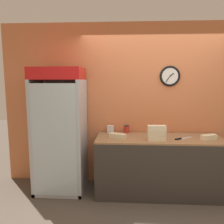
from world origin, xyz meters
TOP-DOWN VIEW (x-y plane):
  - wall_back at (0.00, 1.29)m, footprint 5.20×0.09m
  - prep_counter at (0.00, 0.89)m, footprint 1.94×0.69m
  - beverage_cooler at (-1.56, 0.97)m, footprint 0.77×0.64m
  - sandwich_stack_bottom at (-0.08, 0.70)m, footprint 0.27×0.13m
  - sandwich_stack_middle at (-0.08, 0.70)m, footprint 0.27×0.12m
  - sandwich_stack_top at (-0.08, 0.70)m, footprint 0.27×0.11m
  - sandwich_flat_left at (0.71, 0.80)m, footprint 0.25×0.18m
  - sandwich_flat_right at (-0.64, 0.80)m, footprint 0.27×0.17m
  - chefs_knife at (0.31, 0.82)m, footprint 0.32×0.23m
  - condiment_jar at (-0.51, 1.17)m, footprint 0.08×0.08m
  - napkin_dispenser at (-0.77, 1.17)m, footprint 0.11×0.09m

SIDE VIEW (x-z plane):
  - prep_counter at x=0.00m, z-range 0.00..0.89m
  - chefs_knife at x=0.31m, z-range 0.89..0.91m
  - sandwich_stack_bottom at x=-0.08m, z-range 0.89..0.97m
  - sandwich_flat_right at x=-0.64m, z-range 0.89..0.97m
  - sandwich_flat_left at x=0.71m, z-range 0.89..0.97m
  - napkin_dispenser at x=-0.77m, z-range 0.89..1.01m
  - condiment_jar at x=-0.51m, z-range 0.89..1.03m
  - sandwich_stack_middle at x=-0.08m, z-range 0.97..1.05m
  - beverage_cooler at x=-1.56m, z-range 0.09..2.04m
  - sandwich_stack_top at x=-0.08m, z-range 1.05..1.12m
  - wall_back at x=0.00m, z-range 0.00..2.70m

